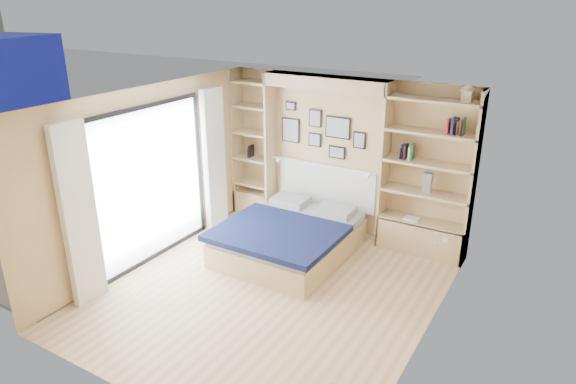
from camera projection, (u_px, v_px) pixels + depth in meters
The scene contains 8 objects.
ground at pixel (270, 291), 6.71m from camera, with size 4.50×4.50×0.00m, color #DAB889.
room_shell at pixel (302, 176), 7.73m from camera, with size 4.50×4.50×4.50m.
bed at pixel (290, 236), 7.62m from camera, with size 1.72×2.25×1.07m.
photo_gallery at pixel (320, 131), 8.14m from camera, with size 1.48×0.02×0.82m.
reading_lamps at pixel (322, 167), 8.07m from camera, with size 1.92×0.12×0.15m.
shelf_decor at pixel (425, 141), 7.15m from camera, with size 3.59×0.23×2.03m.
deck at pixel (86, 231), 8.43m from camera, with size 3.20×4.00×0.05m, color brown.
deck_chair at pixel (89, 217), 8.10m from camera, with size 0.66×0.84×0.74m.
Camera 1 is at (3.16, -4.87, 3.63)m, focal length 32.00 mm.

